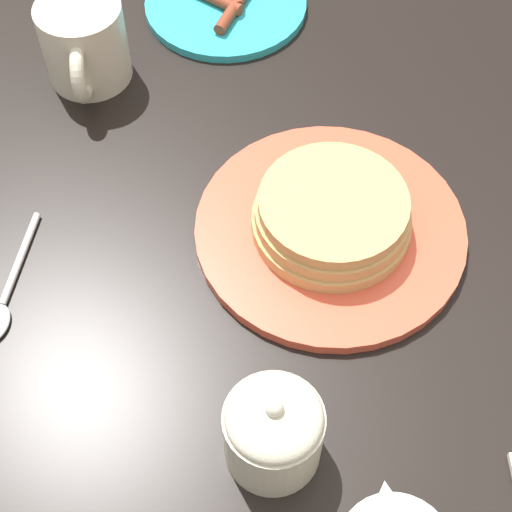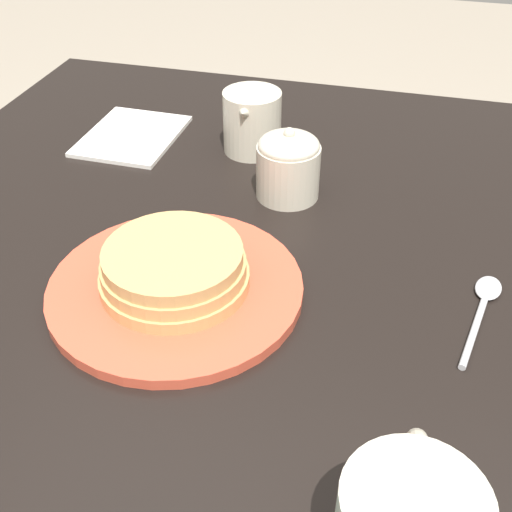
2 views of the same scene
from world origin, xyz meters
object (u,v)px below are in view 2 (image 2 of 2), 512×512
(pancake_plate, at_px, (175,277))
(napkin, at_px, (132,136))
(spoon, at_px, (483,303))
(sugar_bowl, at_px, (288,165))
(creamer_pitcher, at_px, (252,121))

(pancake_plate, height_order, napkin, pancake_plate)
(napkin, height_order, spoon, spoon)
(pancake_plate, height_order, spoon, pancake_plate)
(sugar_bowl, xyz_separation_m, spoon, (-0.15, -0.23, -0.04))
(pancake_plate, bearing_deg, napkin, 30.66)
(napkin, xyz_separation_m, spoon, (-0.25, -0.48, 0.00))
(pancake_plate, bearing_deg, sugar_bowl, -18.05)
(pancake_plate, distance_m, napkin, 0.36)
(pancake_plate, relative_size, spoon, 1.82)
(creamer_pitcher, bearing_deg, napkin, 92.81)
(sugar_bowl, distance_m, napkin, 0.27)
(sugar_bowl, xyz_separation_m, napkin, (0.09, 0.25, -0.04))
(napkin, distance_m, spoon, 0.54)
(creamer_pitcher, xyz_separation_m, napkin, (-0.01, 0.18, -0.04))
(creamer_pitcher, bearing_deg, sugar_bowl, -144.64)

